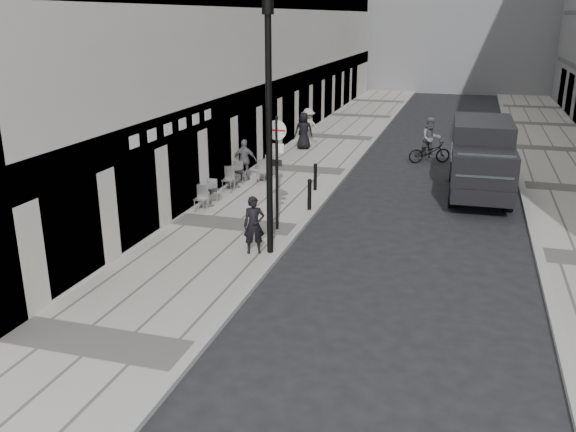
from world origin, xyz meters
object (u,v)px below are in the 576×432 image
object	(u,v)px
lamppost	(269,119)
cyclist	(430,145)
walking_man	(254,225)
sign_post	(277,158)
panel_van	(482,155)

from	to	relation	value
lamppost	cyclist	size ratio (longest dim) A/B	3.22
walking_man	lamppost	size ratio (longest dim) A/B	0.24
walking_man	sign_post	xyz separation A→B (m)	(0.01, 2.07, 1.42)
walking_man	panel_van	size ratio (longest dim) A/B	0.28
sign_post	panel_van	distance (m)	8.68
sign_post	cyclist	size ratio (longest dim) A/B	1.68
walking_man	panel_van	bearing A→B (deg)	30.11
sign_post	cyclist	xyz separation A→B (m)	(3.80, 10.96, -1.54)
sign_post	lamppost	size ratio (longest dim) A/B	0.52
lamppost	panel_van	xyz separation A→B (m)	(5.56, 8.16, -2.32)
lamppost	panel_van	distance (m)	10.14
cyclist	lamppost	bearing A→B (deg)	-127.96
walking_man	sign_post	distance (m)	2.51
lamppost	panel_van	world-z (taller)	lamppost
lamppost	walking_man	bearing A→B (deg)	-157.53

